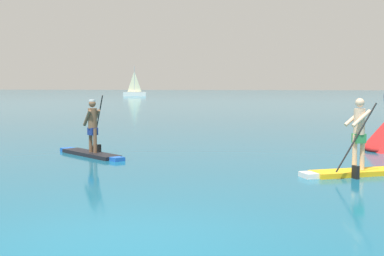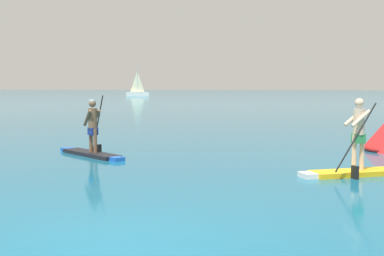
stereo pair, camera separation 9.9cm
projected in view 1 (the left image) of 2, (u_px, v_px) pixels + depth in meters
ground at (121, 241)px, 7.05m from camera, size 440.00×440.00×0.00m
paddleboarder_mid_center at (91, 143)px, 15.49m from camera, size 2.75×2.23×1.85m
paddleboarder_far_right at (359, 159)px, 12.18m from camera, size 2.85×1.74×1.83m
sailboat_left_horizon at (134, 92)px, 99.75m from camera, size 4.49×2.53×5.78m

